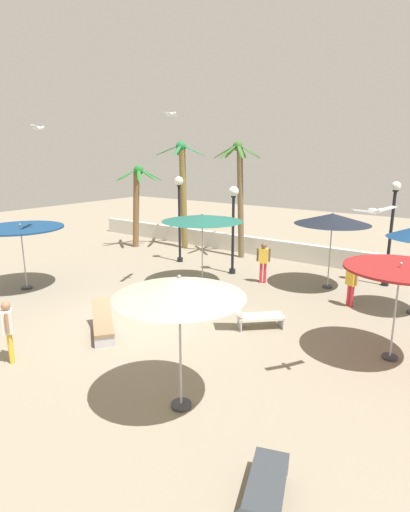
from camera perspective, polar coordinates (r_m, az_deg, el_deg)
The scene contains 22 objects.
ground_plane at distance 13.40m, azimuth -8.73°, elevation -8.74°, with size 56.00×56.00×0.00m, color gray.
boundary_wall at distance 20.99m, azimuth 10.24°, elevation 0.94°, with size 25.20×0.30×0.91m, color silver.
patio_umbrella_0 at distance 17.03m, azimuth -24.44°, elevation 3.40°, with size 3.17×3.17×2.60m.
patio_umbrella_1 at distance 7.96m, azimuth -3.62°, elevation -4.47°, with size 2.64×2.64×2.90m.
patio_umbrella_2 at distance 15.85m, azimuth -0.39°, elevation 5.25°, with size 3.17×3.17×2.94m.
patio_umbrella_4 at distance 11.10m, azimuth 25.67°, elevation -1.97°, with size 2.71×2.71×2.60m.
patio_umbrella_5 at distance 16.32m, azimuth 17.44°, elevation 4.96°, with size 2.88×2.88×3.01m.
palm_tree_0 at distance 22.64m, azimuth -3.12°, elevation 9.97°, with size 2.82×2.74×5.82m.
palm_tree_1 at distance 23.02m, azimuth -9.49°, elevation 8.24°, with size 2.40×2.50×4.57m.
palm_tree_2 at distance 20.56m, azimuth 4.88°, elevation 9.66°, with size 2.50×2.51×5.77m.
lamp_post_0 at distance 17.59m, azimuth 3.98°, elevation 5.81°, with size 0.44×0.44×3.84m.
lamp_post_1 at distance 19.60m, azimuth -3.63°, elevation 7.08°, with size 0.42×0.42×4.14m.
lamp_post_2 at distance 17.47m, azimuth 24.70°, elevation 4.08°, with size 0.36×0.36×4.16m.
lounge_chair_0 at distance 12.56m, azimuth 6.74°, elevation -8.29°, with size 1.74×1.68×0.83m.
lounge_chair_1 at distance 12.45m, azimuth -14.15°, elevation -8.91°, with size 1.83×1.59×0.84m.
lounge_chair_2 at distance 6.88m, azimuth 8.25°, elevation -30.09°, with size 1.13×1.96×0.84m.
guest_0 at distance 16.72m, azimuth 8.19°, elevation -0.39°, with size 0.50×0.38×1.68m.
guest_1 at distance 14.90m, azimuth 19.86°, elevation -3.32°, with size 0.50×0.39×1.53m.
guest_2 at distance 11.45m, azimuth -25.88°, elevation -8.83°, with size 0.49×0.39×1.63m.
seagull_0 at distance 15.03m, azimuth -4.86°, elevation 19.23°, with size 0.59×1.16×0.14m.
seagull_1 at distance 15.48m, azimuth -22.34°, elevation 16.27°, with size 0.91×0.97×0.14m.
seagull_2 at distance 8.84m, azimuth 22.58°, elevation 5.88°, with size 0.72×1.01×0.14m.
Camera 1 is at (8.79, -8.69, 5.18)m, focal length 28.54 mm.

